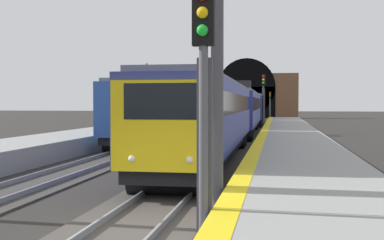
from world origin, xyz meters
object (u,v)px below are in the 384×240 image
at_px(train_adjacent_platform, 205,107).
at_px(train_main_approaching, 241,110).
at_px(railway_signal_near, 204,95).
at_px(railway_signal_mid, 263,98).
at_px(overhead_signal_gantry, 32,6).
at_px(railway_signal_far, 270,102).
at_px(catenary_mast_far, 147,95).

bearing_deg(train_adjacent_platform, train_main_approaching, -158.01).
bearing_deg(train_main_approaching, railway_signal_near, 2.60).
bearing_deg(train_main_approaching, train_adjacent_platform, -158.84).
distance_m(train_main_approaching, railway_signal_mid, 2.87).
height_order(train_main_approaching, overhead_signal_gantry, overhead_signal_gantry).
bearing_deg(railway_signal_mid, train_main_approaching, -46.20).
bearing_deg(railway_signal_far, overhead_signal_gantry, -3.36).
relative_size(railway_signal_far, overhead_signal_gantry, 0.53).
bearing_deg(railway_signal_near, train_adjacent_platform, -171.77).
bearing_deg(railway_signal_far, catenary_mast_far, -22.33).
bearing_deg(railway_signal_mid, overhead_signal_gantry, -7.25).
relative_size(train_main_approaching, train_adjacent_platform, 0.98).
relative_size(train_main_approaching, railway_signal_far, 12.92).
height_order(train_adjacent_platform, overhead_signal_gantry, overhead_signal_gantry).
distance_m(railway_signal_mid, overhead_signal_gantry, 35.07).
height_order(railway_signal_far, overhead_signal_gantry, overhead_signal_gantry).
bearing_deg(train_main_approaching, overhead_signal_gantry, -4.86).
bearing_deg(train_main_approaching, catenary_mast_far, -132.82).
bearing_deg(railway_signal_mid, train_adjacent_platform, -147.05).
relative_size(railway_signal_near, railway_signal_mid, 0.89).
height_order(train_main_approaching, catenary_mast_far, catenary_mast_far).
distance_m(train_main_approaching, train_adjacent_platform, 13.46).
xyz_separation_m(overhead_signal_gantry, catenary_mast_far, (43.16, 8.80, -1.34)).
bearing_deg(train_adjacent_platform, overhead_signal_gantry, -176.57).
bearing_deg(catenary_mast_far, train_main_approaching, -132.29).
relative_size(overhead_signal_gantry, catenary_mast_far, 1.24).
height_order(train_adjacent_platform, railway_signal_near, train_adjacent_platform).
xyz_separation_m(train_adjacent_platform, railway_signal_mid, (-10.65, -6.90, 0.90)).
bearing_deg(railway_signal_far, railway_signal_near, 0.00).
bearing_deg(railway_signal_far, train_adjacent_platform, -12.99).
xyz_separation_m(train_main_approaching, railway_signal_near, (-35.26, -1.93, 0.72)).
xyz_separation_m(train_adjacent_platform, overhead_signal_gantry, (-45.40, -2.49, 2.71)).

